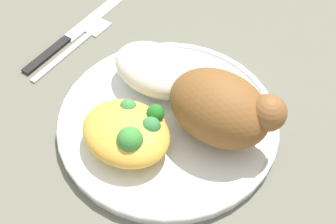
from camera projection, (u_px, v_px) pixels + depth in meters
ground_plane at (168, 126)px, 0.53m from camera, size 2.00×2.00×0.00m
plate at (168, 121)px, 0.52m from camera, size 0.25×0.25×0.02m
roasted_chicken at (223, 108)px, 0.48m from camera, size 0.12×0.08×0.07m
rice_pile at (155, 70)px, 0.54m from camera, size 0.11×0.07×0.04m
mac_cheese_with_broccoli at (128, 132)px, 0.48m from camera, size 0.10×0.08×0.05m
fork at (76, 45)px, 0.61m from camera, size 0.02×0.14×0.01m
knife at (66, 39)px, 0.62m from camera, size 0.02×0.19×0.01m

